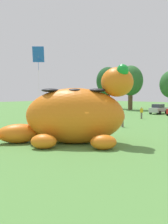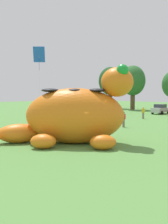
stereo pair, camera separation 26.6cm
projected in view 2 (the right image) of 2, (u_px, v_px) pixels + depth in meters
name	position (u px, v px, depth m)	size (l,w,h in m)	color
ground_plane	(85.00, 144.00, 21.13)	(160.00, 160.00, 0.00)	#568E42
giant_inflatable_creature	(75.00, 115.00, 21.13)	(8.92, 10.52, 5.91)	orange
car_silver	(160.00, 109.00, 48.90)	(2.05, 4.16, 1.72)	#B7BABF
tree_far_left	(110.00, 81.00, 64.83)	(5.41, 5.41, 9.60)	brown
tree_left	(133.00, 81.00, 59.78)	(5.34, 5.34, 9.48)	brown
spectator_near_inflatable	(113.00, 111.00, 43.09)	(0.38, 0.26, 1.71)	#2D334C
spectator_mid_field	(124.00, 120.00, 30.73)	(0.38, 0.26, 1.71)	#726656
spectator_by_cars	(143.00, 113.00, 40.25)	(0.38, 0.26, 1.71)	#726656
tethered_flying_kite	(39.00, 56.00, 26.78)	(1.13, 1.13, 8.20)	brown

